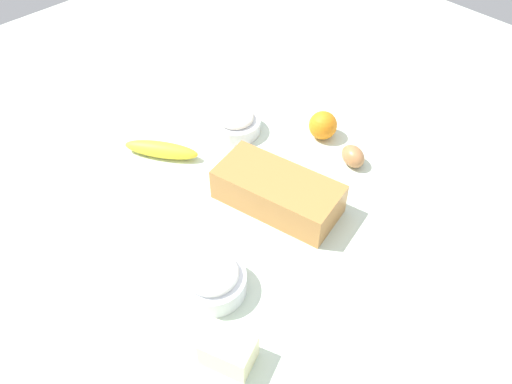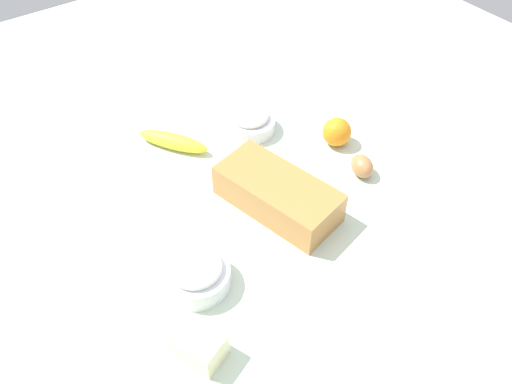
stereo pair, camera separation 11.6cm
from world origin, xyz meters
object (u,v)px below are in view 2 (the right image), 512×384
object	(u,v)px
banana	(173,141)
egg_near_butter	(362,166)
flour_bowl	(250,121)
butter_block	(198,345)
orange_fruit	(337,132)
loaf_pan	(278,194)
sugar_bowl	(196,273)

from	to	relation	value
banana	egg_near_butter	bearing A→B (deg)	42.42
flour_bowl	butter_block	size ratio (longest dim) A/B	1.43
flour_bowl	banana	xyz separation A→B (m)	(-0.06, -0.20, -0.01)
orange_fruit	banana	bearing A→B (deg)	-123.45
egg_near_butter	orange_fruit	bearing A→B (deg)	167.76
loaf_pan	flour_bowl	distance (m)	0.28
sugar_bowl	orange_fruit	world-z (taller)	orange_fruit
banana	butter_block	xyz separation A→B (m)	(0.52, -0.24, 0.01)
flour_bowl	egg_near_butter	world-z (taller)	flour_bowl
loaf_pan	banana	size ratio (longest dim) A/B	1.59
orange_fruit	egg_near_butter	xyz separation A→B (m)	(0.12, -0.03, -0.01)
orange_fruit	flour_bowl	bearing A→B (deg)	-139.36
sugar_bowl	orange_fruit	bearing A→B (deg)	107.45
sugar_bowl	egg_near_butter	world-z (taller)	sugar_bowl
flour_bowl	butter_block	world-z (taller)	flour_bowl
sugar_bowl	banana	xyz separation A→B (m)	(-0.39, 0.17, -0.01)
flour_bowl	banana	distance (m)	0.21
flour_bowl	egg_near_butter	size ratio (longest dim) A/B	1.88
egg_near_butter	flour_bowl	bearing A→B (deg)	-157.58
banana	loaf_pan	bearing A→B (deg)	15.74
flour_bowl	orange_fruit	xyz separation A→B (m)	(0.17, 0.15, 0.01)
loaf_pan	banana	xyz separation A→B (m)	(-0.32, -0.09, -0.02)
loaf_pan	egg_near_butter	xyz separation A→B (m)	(0.03, 0.23, -0.02)
flour_bowl	sugar_bowl	bearing A→B (deg)	-47.74
loaf_pan	flour_bowl	bearing A→B (deg)	143.95
orange_fruit	egg_near_butter	distance (m)	0.12
sugar_bowl	banana	size ratio (longest dim) A/B	0.70
sugar_bowl	orange_fruit	xyz separation A→B (m)	(-0.16, 0.51, 0.00)
loaf_pan	flour_bowl	xyz separation A→B (m)	(-0.26, 0.11, -0.01)
loaf_pan	sugar_bowl	bearing A→B (deg)	-87.16
orange_fruit	butter_block	bearing A→B (deg)	-63.58
flour_bowl	egg_near_butter	bearing A→B (deg)	22.42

